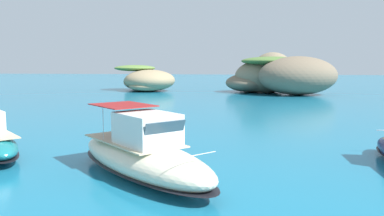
% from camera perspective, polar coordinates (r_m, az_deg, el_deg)
% --- Properties ---
extents(islet_large, '(22.61, 20.06, 7.71)m').
position_cam_1_polar(islet_large, '(71.56, 12.69, 4.91)').
color(islet_large, '#84755B').
rests_on(islet_large, ground).
extents(islet_small, '(14.06, 13.97, 5.25)m').
position_cam_1_polar(islet_small, '(77.19, -7.04, 4.22)').
color(islet_small, '#9E8966').
rests_on(islet_small, ground).
extents(motorboat_cream, '(9.85, 9.47, 3.29)m').
position_cam_1_polar(motorboat_cream, '(17.97, -7.58, -7.13)').
color(motorboat_cream, beige).
rests_on(motorboat_cream, ground).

